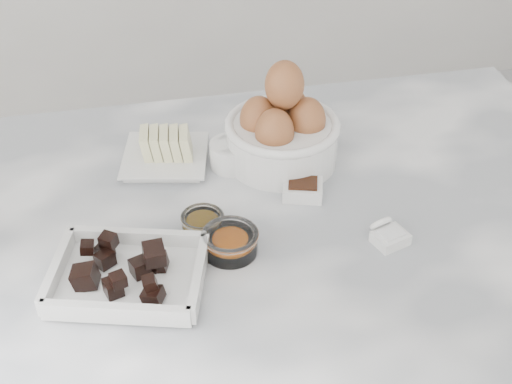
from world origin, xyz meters
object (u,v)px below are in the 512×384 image
butter_plate (163,151)px  honey_bowl (203,222)px  egg_bowl (282,130)px  salt_spoon (388,234)px  zest_bowl (230,241)px  vanilla_spoon (303,184)px  sugar_ramekin (232,154)px  chocolate_dish (127,272)px

butter_plate → honey_bowl: bearing=-78.7°
egg_bowl → salt_spoon: (0.10, -0.23, -0.05)m
honey_bowl → zest_bowl: 0.06m
vanilla_spoon → sugar_ramekin: bearing=135.4°
butter_plate → egg_bowl: egg_bowl is taller
vanilla_spoon → zest_bowl: bearing=-140.0°
butter_plate → vanilla_spoon: (0.21, -0.13, -0.01)m
zest_bowl → salt_spoon: size_ratio=1.21×
chocolate_dish → butter_plate: 0.29m
chocolate_dish → honey_bowl: bearing=38.8°
zest_bowl → vanilla_spoon: size_ratio=0.95×
sugar_ramekin → vanilla_spoon: size_ratio=0.84×
sugar_ramekin → honey_bowl: size_ratio=1.13×
honey_bowl → chocolate_dish: bearing=-141.2°
chocolate_dish → salt_spoon: size_ratio=3.52×
butter_plate → egg_bowl: 0.20m
sugar_ramekin → egg_bowl: size_ratio=0.38×
egg_bowl → sugar_ramekin: bearing=179.3°
zest_bowl → salt_spoon: (0.23, -0.02, -0.01)m
sugar_ramekin → vanilla_spoon: (0.10, -0.10, -0.01)m
vanilla_spoon → salt_spoon: bearing=-56.4°
chocolate_dish → honey_bowl: chocolate_dish is taller
sugar_ramekin → zest_bowl: sugar_ramekin is taller
chocolate_dish → vanilla_spoon: size_ratio=2.76×
sugar_ramekin → zest_bowl: (-0.04, -0.21, -0.00)m
honey_bowl → salt_spoon: bearing=-16.8°
salt_spoon → vanilla_spoon: bearing=123.6°
egg_bowl → chocolate_dish: bearing=-137.8°
egg_bowl → salt_spoon: egg_bowl is taller
sugar_ramekin → egg_bowl: egg_bowl is taller
honey_bowl → salt_spoon: (0.26, -0.08, -0.00)m
egg_bowl → vanilla_spoon: (0.01, -0.09, -0.04)m
chocolate_dish → sugar_ramekin: (0.19, 0.25, 0.00)m
zest_bowl → butter_plate: bearing=105.9°
honey_bowl → vanilla_spoon: bearing=19.5°
zest_bowl → salt_spoon: 0.23m
chocolate_dish → egg_bowl: egg_bowl is taller
chocolate_dish → zest_bowl: 0.15m
chocolate_dish → vanilla_spoon: chocolate_dish is taller
honey_bowl → zest_bowl: size_ratio=0.79×
vanilla_spoon → chocolate_dish: bearing=-151.8°
egg_bowl → honey_bowl: (-0.16, -0.15, -0.04)m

